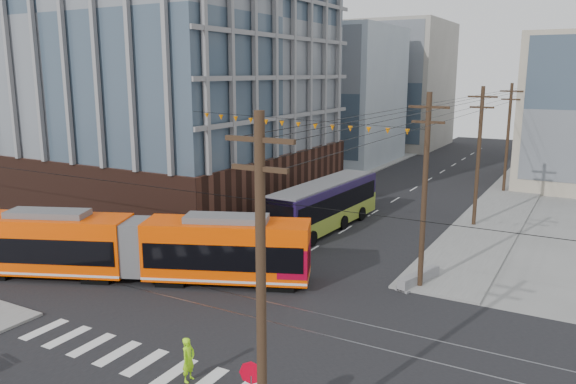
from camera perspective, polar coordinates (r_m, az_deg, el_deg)
name	(u,v)px	position (r m, az deg, el deg)	size (l,w,h in m)	color
ground	(177,331)	(27.93, -11.21, -13.65)	(160.00, 160.00, 0.00)	slate
office_building	(150,48)	(57.08, -13.87, 14.01)	(30.00, 25.00, 28.60)	#381E16
bg_bldg_nw_near	(326,95)	(78.58, 3.87, 9.82)	(18.00, 16.00, 18.00)	#8C99A5
bg_bldg_nw_far	(394,85)	(96.00, 10.75, 10.64)	(16.00, 18.00, 20.00)	gray
utility_pole_near	(261,301)	(16.62, -2.74, -10.99)	(0.30, 0.30, 11.00)	black
utility_pole_far	(526,126)	(75.68, 23.04, 6.16)	(0.30, 0.30, 11.00)	black
streetcar	(137,248)	(34.20, -15.05, -5.48)	(20.21, 2.84, 3.89)	#FB4500
city_bus	(324,205)	(43.76, 3.70, -1.34)	(2.90, 13.38, 3.79)	#1A0E37
parked_car_silver	(256,225)	(42.31, -3.26, -3.34)	(1.67, 4.80, 1.58)	#ACADAF
parked_car_white	(276,217)	(44.54, -1.22, -2.57)	(2.14, 5.27, 1.53)	silver
parked_car_grey	(307,207)	(48.61, 1.91, -1.52)	(2.01, 4.36, 1.21)	#575B62
pedestrian	(188,360)	(23.42, -10.09, -16.41)	(0.67, 0.44, 1.82)	#A5FF16
jersey_barrier	(419,278)	(33.64, 13.15, -8.54)	(0.80, 3.56, 0.71)	gray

